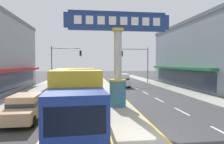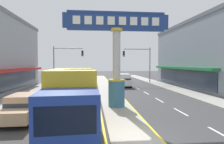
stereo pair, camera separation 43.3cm
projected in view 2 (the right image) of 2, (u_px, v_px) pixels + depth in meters
The scene contains 12 objects.
ground_plane at pixel (134, 142), 8.45m from camera, with size 160.00×160.00×0.00m, color #3A3A3D.
median_strip at pixel (106, 88), 26.34m from camera, with size 2.16×52.00×0.14m, color #A39E93.
sidewalk_left at pixel (34, 91), 23.46m from camera, with size 2.56×60.00×0.18m, color #9E9B93.
sidewalk_right at pixel (175, 89), 25.25m from camera, with size 2.56×60.00×0.18m, color #9E9B93.
lane_markings at pixel (107, 90), 25.00m from camera, with size 8.90×52.00×0.01m.
district_sign at pixel (117, 58), 14.65m from camera, with size 8.00×1.31×7.18m.
storefront_right at pixel (211, 55), 27.16m from camera, with size 9.61×19.72×9.13m.
traffic_light_left_side at pixel (65, 59), 31.40m from camera, with size 4.86×0.46×6.20m.
traffic_light_right_side at pixel (140, 59), 33.17m from camera, with size 4.86×0.46×6.20m.
sedan_near_right_lane at pixel (23, 107), 11.75m from camera, with size 1.87×4.32×1.53m.
box_truck_far_right_lane at pixel (72, 99), 9.33m from camera, with size 2.55×7.01×3.12m.
suv_near_left_lane at pixel (123, 80), 28.59m from camera, with size 2.00×4.62×1.90m.
Camera 2 is at (-1.81, -8.17, 3.42)m, focal length 30.95 mm.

